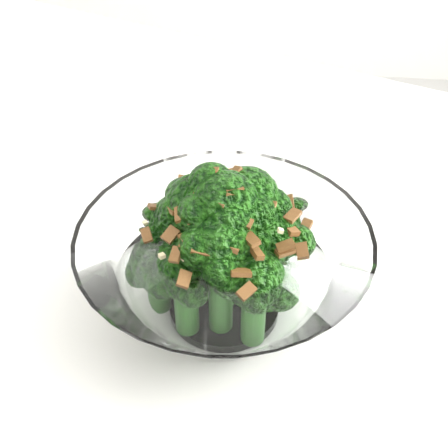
# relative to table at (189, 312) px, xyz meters

# --- Properties ---
(table) EXTENTS (1.41, 1.19, 0.75)m
(table) POSITION_rel_table_xyz_m (0.00, 0.00, 0.00)
(table) COLOR white
(table) RESTS_ON ground
(broccoli_dish) EXTENTS (0.21, 0.21, 0.13)m
(broccoli_dish) POSITION_rel_table_xyz_m (0.04, -0.05, 0.12)
(broccoli_dish) COLOR white
(broccoli_dish) RESTS_ON table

